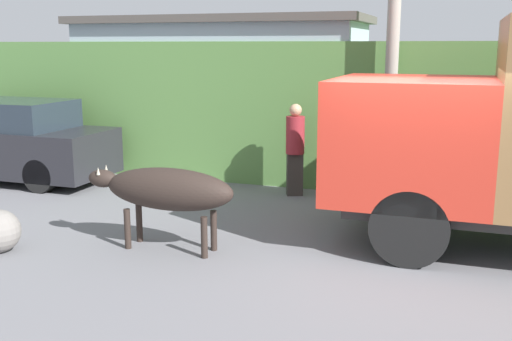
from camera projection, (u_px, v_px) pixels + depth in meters
ground_plane at (412, 256)px, 8.13m from camera, size 60.00×60.00×0.00m
hillside_embankment at (438, 107)px, 13.47m from camera, size 32.00×5.60×2.88m
building_backdrop at (221, 94)px, 13.46m from camera, size 6.45×2.70×3.42m
brown_cow at (166, 190)px, 8.24m from camera, size 2.22×0.59×1.16m
parked_suv at (7, 142)px, 12.60m from camera, size 4.55×1.73×1.69m
pedestrian_on_hill at (295, 146)px, 11.23m from camera, size 0.46×0.46×1.74m
utility_pole at (393, 26)px, 10.51m from camera, size 0.90×0.23×6.03m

